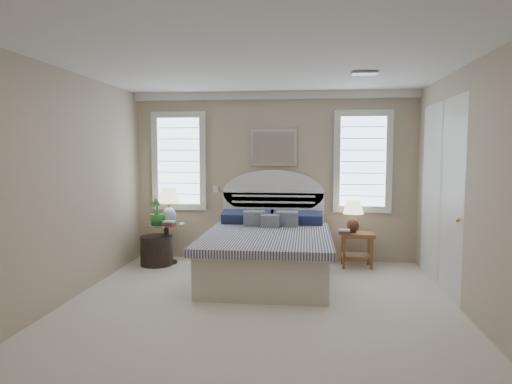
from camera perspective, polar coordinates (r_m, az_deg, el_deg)
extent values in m
cube|color=beige|center=(5.15, 0.07, -14.87)|extent=(4.50, 5.00, 0.01)
cube|color=silver|center=(4.93, 0.07, 16.09)|extent=(4.50, 5.00, 0.01)
cube|color=tan|center=(7.34, 2.21, 1.90)|extent=(4.50, 0.02, 2.70)
cube|color=tan|center=(5.57, -23.59, 0.46)|extent=(0.02, 5.00, 2.70)
cube|color=tan|center=(5.13, 25.93, 0.00)|extent=(0.02, 5.00, 2.70)
cube|color=silver|center=(7.35, 2.23, 11.99)|extent=(4.50, 0.08, 0.12)
cube|color=#B2B2B2|center=(5.73, 13.41, 14.22)|extent=(0.30, 0.20, 0.02)
cube|color=silver|center=(7.47, -5.09, 0.41)|extent=(0.08, 0.01, 0.12)
cube|color=silver|center=(7.59, -9.58, 3.83)|extent=(0.90, 0.06, 1.60)
cube|color=silver|center=(7.35, 13.19, 3.73)|extent=(0.90, 0.06, 1.60)
cube|color=silver|center=(7.29, 2.20, 5.58)|extent=(0.74, 0.04, 0.58)
cube|color=silver|center=(6.27, 22.05, -0.39)|extent=(0.02, 1.80, 2.40)
cube|color=beige|center=(6.34, 1.40, -8.43)|extent=(1.60, 2.10, 0.55)
cube|color=navy|center=(6.23, 1.37, -5.72)|extent=(1.72, 2.15, 0.10)
cube|color=silver|center=(7.37, 2.16, -4.34)|extent=(1.62, 0.08, 1.10)
cube|color=navy|center=(7.11, -1.23, -3.22)|extent=(0.75, 0.31, 0.23)
cube|color=navy|center=(7.05, 5.24, -3.31)|extent=(0.75, 0.31, 0.23)
cube|color=navy|center=(6.87, -0.24, -3.68)|extent=(0.33, 0.20, 0.34)
cube|color=navy|center=(6.83, 3.94, -3.75)|extent=(0.33, 0.20, 0.34)
cube|color=navy|center=(6.75, 1.78, -4.02)|extent=(0.28, 0.14, 0.29)
cylinder|color=black|center=(7.41, -11.07, -8.61)|extent=(0.32, 0.32, 0.03)
cylinder|color=black|center=(7.35, -11.10, -6.45)|extent=(0.08, 0.08, 0.60)
cylinder|color=silver|center=(7.29, -11.15, -3.98)|extent=(0.56, 0.56, 0.02)
cube|color=#8F5F2F|center=(7.12, 12.52, -5.21)|extent=(0.50, 0.40, 0.06)
cube|color=#8F5F2F|center=(7.18, 12.47, -7.72)|extent=(0.44, 0.34, 0.03)
cube|color=#8F5F2F|center=(7.00, 10.97, -7.56)|extent=(0.04, 0.04, 0.47)
cube|color=#8F5F2F|center=(7.30, 10.78, -7.05)|extent=(0.04, 0.04, 0.47)
cube|color=#8F5F2F|center=(7.05, 14.24, -7.55)|extent=(0.04, 0.04, 0.47)
cube|color=#8F5F2F|center=(7.34, 13.92, -7.04)|extent=(0.04, 0.04, 0.47)
cylinder|color=black|center=(7.29, -12.30, -7.15)|extent=(0.66, 0.66, 0.45)
cylinder|color=silver|center=(7.25, -10.79, -3.83)|extent=(0.15, 0.15, 0.03)
ellipsoid|color=silver|center=(7.23, -10.81, -2.95)|extent=(0.27, 0.27, 0.27)
cylinder|color=gold|center=(7.21, -10.83, -1.63)|extent=(0.04, 0.04, 0.10)
cylinder|color=black|center=(7.11, 12.01, -4.87)|extent=(0.12, 0.12, 0.03)
ellipsoid|color=black|center=(7.09, 12.03, -4.09)|extent=(0.21, 0.21, 0.23)
cylinder|color=gold|center=(7.07, 12.05, -2.92)|extent=(0.03, 0.03, 0.09)
imported|color=#2B6B31|center=(7.18, -12.30, -2.40)|extent=(0.30, 0.30, 0.41)
cube|color=maroon|center=(7.08, -10.81, -4.07)|extent=(0.22, 0.19, 0.03)
cube|color=navy|center=(7.07, -10.81, -3.85)|extent=(0.21, 0.17, 0.03)
cube|color=beige|center=(7.07, -10.82, -3.64)|extent=(0.20, 0.16, 0.03)
cube|color=maroon|center=(6.94, 11.01, -5.09)|extent=(0.18, 0.14, 0.02)
cube|color=navy|center=(6.94, 11.01, -4.90)|extent=(0.17, 0.13, 0.02)
cube|color=beige|center=(6.94, 11.02, -4.71)|extent=(0.16, 0.12, 0.02)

